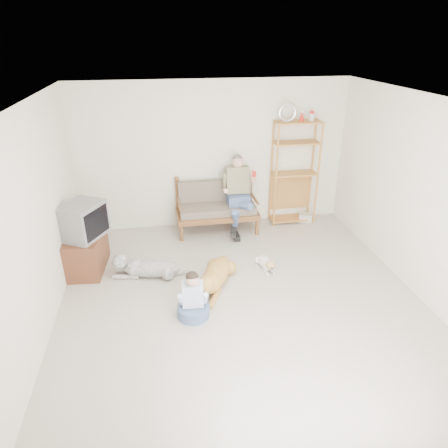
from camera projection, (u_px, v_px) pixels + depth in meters
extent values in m
plane|color=beige|center=(244.00, 306.00, 5.50)|extent=(5.50, 5.50, 0.00)
plane|color=white|center=(249.00, 104.00, 4.33)|extent=(5.50, 5.50, 0.00)
plane|color=beige|center=(213.00, 156.00, 7.35)|extent=(5.00, 0.00, 5.00)
plane|color=beige|center=(343.00, 400.00, 2.47)|extent=(5.00, 0.00, 5.00)
plane|color=beige|center=(31.00, 233.00, 4.53)|extent=(0.00, 5.50, 5.50)
plane|color=beige|center=(430.00, 204.00, 5.29)|extent=(0.00, 5.50, 5.50)
cube|color=brown|center=(217.00, 214.00, 7.44)|extent=(1.51, 0.71, 0.10)
cube|color=#685C4F|center=(217.00, 208.00, 7.39)|extent=(1.38, 0.61, 0.13)
cube|color=#685C4F|center=(215.00, 192.00, 7.51)|extent=(1.38, 0.13, 0.45)
cylinder|color=brown|center=(215.00, 180.00, 7.47)|extent=(1.40, 0.06, 0.05)
cylinder|color=brown|center=(181.00, 233.00, 7.16)|extent=(0.07, 0.07, 0.30)
cylinder|color=brown|center=(178.00, 204.00, 7.55)|extent=(0.07, 0.07, 0.95)
cylinder|color=brown|center=(257.00, 227.00, 7.37)|extent=(0.07, 0.07, 0.30)
cylinder|color=brown|center=(250.00, 199.00, 7.76)|extent=(0.07, 0.07, 0.95)
cube|color=#4E5D90|center=(238.00, 199.00, 7.38)|extent=(0.39, 0.37, 0.20)
cube|color=gray|center=(237.00, 180.00, 7.32)|extent=(0.41, 0.28, 0.52)
sphere|color=tan|center=(238.00, 162.00, 7.14)|extent=(0.21, 0.21, 0.21)
sphere|color=#56514C|center=(237.00, 160.00, 7.14)|extent=(0.19, 0.19, 0.19)
cylinder|color=red|center=(254.00, 174.00, 7.09)|extent=(0.07, 0.07, 0.09)
cube|color=#B48438|center=(298.00, 122.00, 7.15)|extent=(0.84, 0.34, 0.03)
torus|color=silver|center=(287.00, 113.00, 7.04)|extent=(0.34, 0.05, 0.34)
cone|color=red|center=(302.00, 117.00, 7.11)|extent=(0.11, 0.11, 0.18)
cylinder|color=#B48438|center=(276.00, 177.00, 7.36)|extent=(0.04, 0.04, 1.97)
cylinder|color=#B48438|center=(271.00, 172.00, 7.65)|extent=(0.04, 0.04, 1.97)
cylinder|color=#B48438|center=(318.00, 175.00, 7.48)|extent=(0.04, 0.04, 1.97)
cylinder|color=#B48438|center=(312.00, 170.00, 7.77)|extent=(0.04, 0.04, 1.97)
cube|color=silver|center=(305.00, 218.00, 7.94)|extent=(0.29, 0.24, 0.16)
cube|color=brown|center=(87.00, 252.00, 6.24)|extent=(0.58, 0.94, 0.60)
cube|color=brown|center=(68.00, 261.00, 6.01)|extent=(0.06, 0.40, 0.50)
cube|color=brown|center=(73.00, 247.00, 6.40)|extent=(0.06, 0.40, 0.50)
cube|color=slate|center=(82.00, 220.00, 5.96)|extent=(0.75, 0.80, 0.53)
cube|color=black|center=(97.00, 223.00, 5.89)|extent=(0.28, 0.48, 0.42)
cube|color=silver|center=(149.00, 213.00, 7.60)|extent=(0.12, 0.02, 0.08)
ellipsoid|color=#AC823B|center=(216.00, 274.00, 5.95)|extent=(0.72, 1.02, 0.30)
sphere|color=#AC823B|center=(211.00, 283.00, 5.69)|extent=(0.30, 0.30, 0.30)
sphere|color=#AC823B|center=(205.00, 285.00, 5.42)|extent=(0.24, 0.24, 0.24)
ellipsoid|color=#AC823B|center=(203.00, 291.00, 5.34)|extent=(0.17, 0.20, 0.09)
cylinder|color=#AC823B|center=(225.00, 263.00, 6.40)|extent=(0.08, 0.39, 0.05)
ellipsoid|color=#AC823B|center=(200.00, 283.00, 5.46)|extent=(0.08, 0.09, 0.12)
ellipsoid|color=#AC823B|center=(212.00, 285.00, 5.42)|extent=(0.08, 0.09, 0.12)
ellipsoid|color=white|center=(152.00, 269.00, 6.12)|extent=(0.91, 0.44, 0.26)
sphere|color=white|center=(135.00, 268.00, 6.11)|extent=(0.26, 0.26, 0.26)
sphere|color=white|center=(120.00, 261.00, 6.06)|extent=(0.23, 0.23, 0.23)
ellipsoid|color=white|center=(113.00, 263.00, 6.07)|extent=(0.18, 0.13, 0.09)
cylinder|color=white|center=(180.00, 273.00, 6.15)|extent=(0.35, 0.10, 0.04)
ellipsoid|color=white|center=(122.00, 259.00, 6.14)|extent=(0.08, 0.06, 0.11)
ellipsoid|color=white|center=(120.00, 264.00, 5.99)|extent=(0.08, 0.06, 0.11)
ellipsoid|color=white|center=(265.00, 262.00, 6.39)|extent=(0.23, 0.42, 0.16)
sphere|color=white|center=(268.00, 266.00, 6.28)|extent=(0.16, 0.16, 0.16)
sphere|color=#A58352|center=(270.00, 265.00, 6.16)|extent=(0.15, 0.15, 0.15)
ellipsoid|color=#A58352|center=(272.00, 268.00, 6.11)|extent=(0.08, 0.11, 0.06)
cylinder|color=white|center=(260.00, 259.00, 6.58)|extent=(0.10, 0.16, 0.03)
cone|color=#A58352|center=(267.00, 263.00, 6.14)|extent=(0.04, 0.04, 0.05)
cone|color=#A58352|center=(273.00, 262.00, 6.17)|extent=(0.04, 0.04, 0.05)
torus|color=red|center=(270.00, 265.00, 6.18)|extent=(0.14, 0.14, 0.02)
cylinder|color=#4E5D90|center=(194.00, 311.00, 5.28)|extent=(0.43, 0.43, 0.16)
cube|color=#AFBBD2|center=(193.00, 294.00, 5.18)|extent=(0.28, 0.19, 0.33)
sphere|color=tan|center=(192.00, 280.00, 5.07)|extent=(0.18, 0.18, 0.18)
sphere|color=black|center=(192.00, 278.00, 5.06)|extent=(0.17, 0.17, 0.17)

